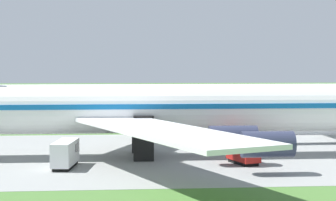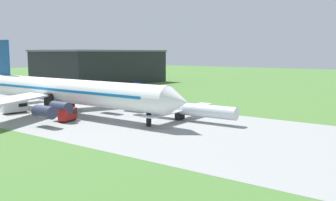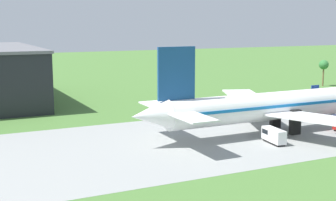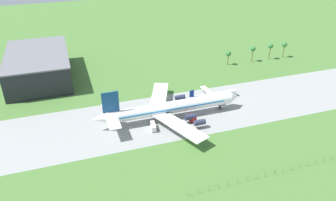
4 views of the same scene
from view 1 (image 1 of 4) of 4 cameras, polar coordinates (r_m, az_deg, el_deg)
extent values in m
cylinder|color=white|center=(75.51, 0.00, -0.76)|extent=(64.02, 6.07, 6.07)
cube|color=#146BB7|center=(75.47, 0.00, -0.41)|extent=(54.42, 6.19, 0.61)
cube|color=white|center=(60.12, -0.59, -2.84)|extent=(18.88, 31.57, 0.44)
cube|color=white|center=(90.81, -2.05, -0.73)|extent=(18.88, 31.57, 0.44)
cylinder|color=#2D334C|center=(69.52, 6.10, -3.47)|extent=(5.46, 2.73, 2.73)
cylinder|color=#2D334C|center=(64.18, 9.30, -4.07)|extent=(5.46, 2.73, 2.73)
cylinder|color=#2D334C|center=(83.78, 4.20, -2.30)|extent=(5.46, 2.73, 2.73)
cylinder|color=#2D334C|center=(90.14, 5.13, -1.90)|extent=(5.46, 2.73, 2.73)
cube|color=black|center=(72.30, -2.31, -3.58)|extent=(2.40, 1.20, 5.39)
cube|color=black|center=(78.92, -2.53, -2.99)|extent=(2.40, 1.20, 5.39)
cube|color=navy|center=(87.85, 9.01, -0.13)|extent=(2.57, 0.34, 3.99)
cube|color=black|center=(68.79, -9.61, -6.08)|extent=(2.46, 5.60, 0.40)
cube|color=white|center=(68.56, -9.62, -4.84)|extent=(2.78, 6.58, 2.60)
cube|color=black|center=(70.21, -9.33, -4.33)|extent=(2.30, 2.47, 0.90)
cube|color=black|center=(70.99, 7.06, -5.76)|extent=(2.92, 4.42, 0.40)
cube|color=#B21E19|center=(70.77, 7.07, -4.58)|extent=(3.33, 5.17, 2.55)
cube|color=black|center=(71.86, 6.56, -4.15)|extent=(2.44, 2.21, 0.90)
camera|label=2|loc=(84.90, 75.38, 3.79)|focal=40.00mm
camera|label=3|loc=(65.69, -99.96, 10.29)|focal=50.00mm
camera|label=4|loc=(103.75, -151.61, 43.86)|focal=35.00mm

